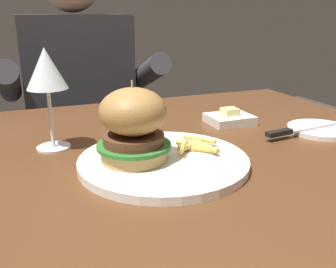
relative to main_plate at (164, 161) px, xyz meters
name	(u,v)px	position (x,y,z in m)	size (l,w,h in m)	color
dining_table	(134,199)	(-0.03, 0.08, -0.10)	(1.19, 0.82, 0.74)	#56331C
main_plate	(164,161)	(0.00, 0.00, 0.00)	(0.29, 0.29, 0.01)	white
burger_sandwich	(133,125)	(-0.05, 0.01, 0.07)	(0.12, 0.12, 0.13)	tan
fries_pile	(195,145)	(0.06, 0.01, 0.02)	(0.09, 0.10, 0.02)	gold
wine_glass	(46,72)	(-0.16, 0.15, 0.14)	(0.07, 0.07, 0.19)	silver
bread_plate	(320,129)	(0.38, 0.05, 0.00)	(0.14, 0.14, 0.01)	white
table_knife	(303,129)	(0.33, 0.04, 0.01)	(0.24, 0.04, 0.01)	silver
butter_dish	(230,118)	(0.23, 0.18, 0.00)	(0.10, 0.08, 0.04)	white
diner_person	(82,135)	(-0.03, 0.77, -0.18)	(0.51, 0.36, 1.18)	#282833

